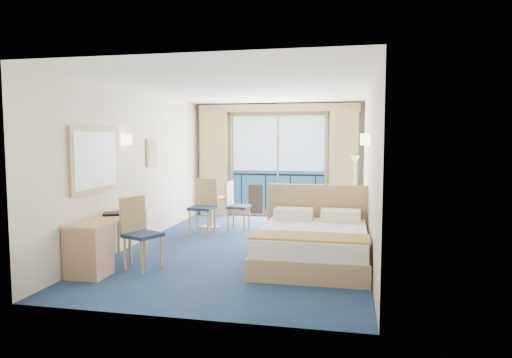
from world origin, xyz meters
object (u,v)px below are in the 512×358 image
Objects in this scene: desk at (93,246)px; desk_chair at (138,228)px; table_chair_a at (235,203)px; bed at (314,243)px; armchair at (337,217)px; floor_lamp at (355,173)px; round_table at (211,204)px; table_chair_b at (204,203)px; nightstand at (353,227)px.

desk_chair reaches higher than desk.
bed is at bearing -137.62° from table_chair_a.
bed is 1.35× the size of desk.
floor_lamp is at bearing -152.00° from armchair.
floor_lamp reaches higher than bed.
round_table is 0.61m from table_chair_b.
armchair is at bearing 110.63° from nightstand.
table_chair_a is 0.92× the size of table_chair_b.
desk is at bearing -142.57° from nightstand.
armchair is 0.45× the size of desk.
round_table is 0.67× the size of table_chair_b.
floor_lamp is (0.61, 3.09, 0.83)m from bed.
bed is at bearing 21.66° from desk.
armchair is at bearing -0.72° from round_table.
desk_chair is at bearing -90.08° from table_chair_b.
desk_chair is 0.96× the size of table_chair_b.
nightstand is 0.54× the size of desk_chair.
desk_chair is (-3.02, -2.27, 0.30)m from nightstand.
table_chair_a is (0.65, 3.01, -0.02)m from desk_chair.
table_chair_b is (-2.90, -1.31, -0.53)m from floor_lamp.
bed is 1.62m from nightstand.
bed is 3.26m from floor_lamp.
table_chair_b reaches higher than desk_chair.
bed reaches higher than desk.
floor_lamp is at bearing 27.58° from table_chair_b.
desk_chair is 1.43× the size of round_table.
armchair is 1.17m from floor_lamp.
desk_chair is (-2.71, -3.10, 0.27)m from armchair.
round_table is (-2.61, 0.03, 0.18)m from armchair.
table_chair_a is at bearing 46.81° from table_chair_b.
desk is 1.54× the size of table_chair_a.
armchair is 2.62m from round_table.
floor_lamp is at bearing 13.64° from round_table.
floor_lamp is 3.23m from table_chair_b.
desk is 2.13× the size of round_table.
nightstand is at bearing -103.39° from table_chair_a.
desk_chair is at bearing -162.82° from bed.
desk_chair is at bearing 11.54° from armchair.
nightstand is 4.40m from desk.
nightstand is 0.89m from armchair.
table_chair_a is (-1.79, 2.26, 0.25)m from bed.
table_chair_b is at bearing -84.90° from round_table.
floor_lamp is at bearing 50.32° from desk.
table_chair_b is (-2.56, -0.56, 0.29)m from armchair.
desk_chair reaches higher than round_table.
desk_chair is 3.13m from round_table.
round_table is at bearing 81.68° from table_chair_a.
round_table reaches higher than nightstand.
table_chair_a is at bearing 162.66° from nightstand.
nightstand is at bearing -16.40° from round_table.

